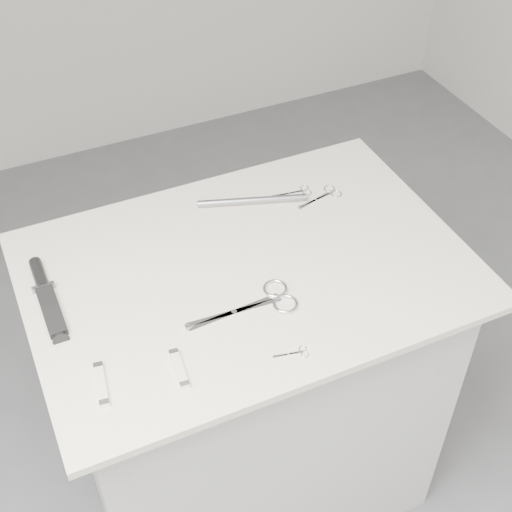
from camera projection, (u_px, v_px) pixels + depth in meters
name	position (u px, v px, depth m)	size (l,w,h in m)	color
ground	(250.00, 478.00, 2.25)	(4.00, 4.00, 0.01)	slate
plinth	(249.00, 391.00, 1.94)	(0.90, 0.60, 0.90)	#B2B2B0
display_board	(248.00, 270.00, 1.63)	(1.00, 0.70, 0.02)	beige
large_shears	(264.00, 302.00, 1.54)	(0.24, 0.11, 0.01)	silver
embroidery_scissors_a	(326.00, 195.00, 1.81)	(0.13, 0.06, 0.00)	silver
embroidery_scissors_b	(298.00, 192.00, 1.82)	(0.10, 0.04, 0.00)	silver
tiny_scissors	(295.00, 353.00, 1.43)	(0.07, 0.03, 0.00)	silver
sheathed_knife	(46.00, 293.00, 1.55)	(0.06, 0.24, 0.03)	black
pocket_knife_a	(101.00, 384.00, 1.37)	(0.04, 0.11, 0.01)	beige
pocket_knife_b	(179.00, 368.00, 1.40)	(0.03, 0.10, 0.01)	beige
metal_rail	(252.00, 201.00, 1.78)	(0.02, 0.02, 0.28)	gray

